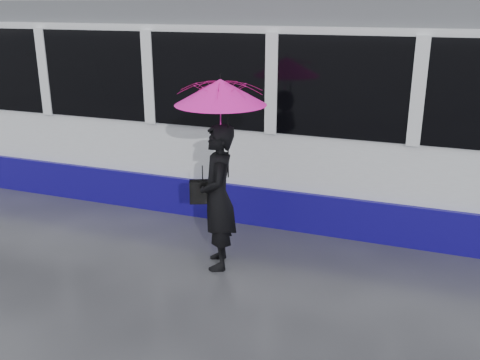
% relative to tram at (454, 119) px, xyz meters
% --- Properties ---
extents(ground, '(90.00, 90.00, 0.00)m').
position_rel_tram_xyz_m(ground, '(-2.46, -2.50, -1.64)').
color(ground, '#27272C').
rests_on(ground, ground).
extents(rails, '(34.00, 1.51, 0.02)m').
position_rel_tram_xyz_m(rails, '(-2.46, -0.00, -1.63)').
color(rails, '#3F3D38').
rests_on(rails, ground).
extents(tram, '(26.00, 2.56, 3.35)m').
position_rel_tram_xyz_m(tram, '(0.00, 0.00, 0.00)').
color(tram, white).
rests_on(tram, ground).
extents(woman, '(0.70, 0.82, 1.90)m').
position_rel_tram_xyz_m(woman, '(-2.73, -2.68, -0.69)').
color(woman, black).
rests_on(woman, ground).
extents(umbrella, '(1.47, 1.47, 1.28)m').
position_rel_tram_xyz_m(umbrella, '(-2.68, -2.68, 0.44)').
color(umbrella, '#FA159F').
rests_on(umbrella, ground).
extents(handbag, '(0.37, 0.27, 0.47)m').
position_rel_tram_xyz_m(handbag, '(-2.95, -2.66, -0.64)').
color(handbag, black).
rests_on(handbag, ground).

